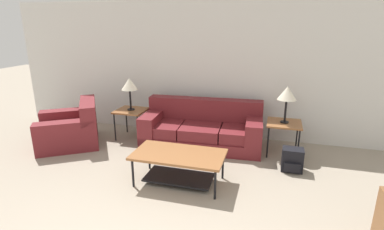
% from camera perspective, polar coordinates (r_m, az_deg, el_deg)
% --- Properties ---
extents(wall_back, '(8.58, 0.06, 2.60)m').
position_cam_1_polar(wall_back, '(5.86, 3.83, 8.51)').
color(wall_back, silver).
rests_on(wall_back, ground_plane).
extents(couch, '(2.19, 1.03, 0.82)m').
position_cam_1_polar(couch, '(5.50, 1.95, -2.83)').
color(couch, maroon).
rests_on(couch, ground_plane).
extents(armchair, '(1.44, 1.44, 0.80)m').
position_cam_1_polar(armchair, '(6.01, -22.05, -2.55)').
color(armchair, maroon).
rests_on(armchair, ground_plane).
extents(coffee_table, '(1.27, 0.68, 0.45)m').
position_cam_1_polar(coffee_table, '(4.22, -2.51, -8.74)').
color(coffee_table, '#935B33').
rests_on(coffee_table, ground_plane).
extents(side_table_left, '(0.56, 0.55, 0.57)m').
position_cam_1_polar(side_table_left, '(5.92, -11.51, 0.49)').
color(side_table_left, '#935B33').
rests_on(side_table_left, ground_plane).
extents(side_table_right, '(0.56, 0.55, 0.57)m').
position_cam_1_polar(side_table_right, '(5.30, 17.13, -1.92)').
color(side_table_right, '#935B33').
rests_on(side_table_right, ground_plane).
extents(table_lamp_left, '(0.31, 0.31, 0.62)m').
position_cam_1_polar(table_lamp_left, '(5.79, -11.83, 5.67)').
color(table_lamp_left, black).
rests_on(table_lamp_left, side_table_left).
extents(table_lamp_right, '(0.31, 0.31, 0.62)m').
position_cam_1_polar(table_lamp_right, '(5.15, 17.66, 3.84)').
color(table_lamp_right, black).
rests_on(table_lamp_right, side_table_right).
extents(backpack, '(0.31, 0.30, 0.36)m').
position_cam_1_polar(backpack, '(4.86, 18.56, -8.12)').
color(backpack, black).
rests_on(backpack, ground_plane).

